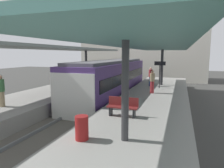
% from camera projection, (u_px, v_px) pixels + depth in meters
% --- Properties ---
extents(ground_plane, '(80.00, 80.00, 0.00)m').
position_uv_depth(ground_plane, '(87.00, 115.00, 12.54)').
color(ground_plane, '#383835').
extents(platform_left, '(4.40, 28.00, 1.00)m').
position_uv_depth(platform_left, '(36.00, 103.00, 13.69)').
color(platform_left, gray).
rests_on(platform_left, ground_plane).
extents(platform_right, '(4.40, 28.00, 1.00)m').
position_uv_depth(platform_right, '(148.00, 113.00, 11.24)').
color(platform_right, gray).
rests_on(platform_right, ground_plane).
extents(track_ballast, '(3.20, 28.00, 0.20)m').
position_uv_depth(track_ballast, '(87.00, 114.00, 12.52)').
color(track_ballast, '#59544C').
rests_on(track_ballast, ground_plane).
extents(rail_near_side, '(0.08, 28.00, 0.14)m').
position_uv_depth(rail_near_side, '(77.00, 110.00, 12.73)').
color(rail_near_side, slate).
rests_on(rail_near_side, track_ballast).
extents(rail_far_side, '(0.08, 28.00, 0.14)m').
position_uv_depth(rail_far_side, '(97.00, 112.00, 12.26)').
color(rail_far_side, slate).
rests_on(rail_far_side, track_ballast).
extents(commuter_train, '(2.78, 13.22, 3.10)m').
position_uv_depth(commuter_train, '(112.00, 79.00, 16.83)').
color(commuter_train, '#472D6B').
rests_on(commuter_train, track_ballast).
extents(canopy_left, '(4.18, 21.00, 3.34)m').
position_uv_depth(canopy_left, '(47.00, 48.00, 14.45)').
color(canopy_left, '#333335').
rests_on(canopy_left, platform_left).
extents(canopy_right, '(4.18, 21.00, 3.38)m').
position_uv_depth(canopy_right, '(153.00, 46.00, 12.00)').
color(canopy_right, '#333335').
rests_on(canopy_right, platform_right).
extents(platform_bench, '(1.40, 0.41, 0.86)m').
position_uv_depth(platform_bench, '(123.00, 106.00, 9.07)').
color(platform_bench, black).
rests_on(platform_bench, platform_right).
extents(platform_sign, '(0.90, 0.08, 2.21)m').
position_uv_depth(platform_sign, '(160.00, 69.00, 16.49)').
color(platform_sign, '#262628').
rests_on(platform_sign, platform_right).
extents(litter_bin, '(0.44, 0.44, 0.80)m').
position_uv_depth(litter_bin, '(82.00, 128.00, 6.56)').
color(litter_bin, maroon).
rests_on(litter_bin, platform_right).
extents(passenger_near_bench, '(0.36, 0.36, 1.65)m').
position_uv_depth(passenger_near_bench, '(152.00, 81.00, 14.41)').
color(passenger_near_bench, maroon).
rests_on(passenger_near_bench, platform_right).
extents(passenger_mid_platform, '(0.36, 0.36, 1.67)m').
position_uv_depth(passenger_mid_platform, '(151.00, 76.00, 17.63)').
color(passenger_mid_platform, navy).
rests_on(passenger_mid_platform, platform_right).
extents(passenger_far_end, '(0.36, 0.36, 1.69)m').
position_uv_depth(passenger_far_end, '(1.00, 90.00, 10.67)').
color(passenger_far_end, '#998460').
rests_on(passenger_far_end, platform_left).
extents(station_building_backdrop, '(18.00, 6.00, 11.00)m').
position_uv_depth(station_building_backdrop, '(143.00, 43.00, 30.50)').
color(station_building_backdrop, beige).
rests_on(station_building_backdrop, ground_plane).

